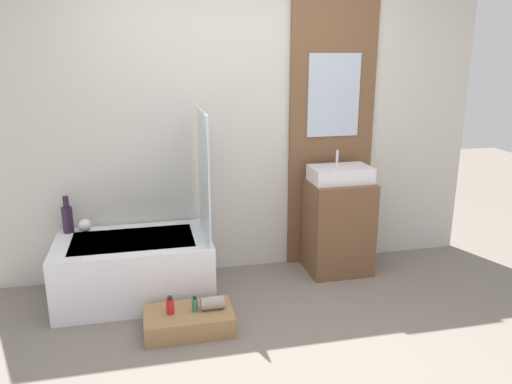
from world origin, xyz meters
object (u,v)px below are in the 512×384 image
bathtub (135,268)px  vase_round_light (85,225)px  sink (340,174)px  wooden_step_bench (189,321)px  bottle_soap_secondary (195,304)px  bottle_soap_primary (170,306)px  vase_tall_dark (67,218)px

bathtub → vase_round_light: (-0.37, 0.26, 0.29)m
sink → wooden_step_bench: bearing=-152.5°
sink → bathtub: bearing=-176.1°
vase_round_light → bottle_soap_secondary: bearing=-47.9°
vase_round_light → bottle_soap_secondary: size_ratio=0.95×
wooden_step_bench → sink: bearing=27.5°
wooden_step_bench → vase_round_light: size_ratio=5.97×
bathtub → wooden_step_bench: size_ratio=1.93×
bottle_soap_primary → bottle_soap_secondary: bottle_soap_primary is taller
bathtub → vase_round_light: 0.54m
vase_round_light → bottle_soap_primary: 1.10m
bottle_soap_secondary → bathtub: bearing=124.0°
vase_tall_dark → vase_round_light: bearing=-4.4°
vase_tall_dark → wooden_step_bench: bearing=-45.4°
sink → bottle_soap_secondary: (-1.32, -0.71, -0.68)m
bottle_soap_primary → sink: bearing=25.6°
bathtub → wooden_step_bench: bathtub is taller
vase_tall_dark → bottle_soap_secondary: 1.31m
wooden_step_bench → bottle_soap_secondary: bearing=0.0°
bathtub → vase_tall_dark: size_ratio=3.94×
wooden_step_bench → bottle_soap_primary: bearing=180.0°
vase_tall_dark → bottle_soap_secondary: (0.89, -0.86, -0.41)m
bathtub → vase_round_light: bearing=145.0°
vase_round_light → vase_tall_dark: bearing=175.6°
wooden_step_bench → vase_tall_dark: 1.32m
wooden_step_bench → bottle_soap_secondary: size_ratio=5.64×
vase_round_light → sink: bearing=-3.9°
bathtub → bottle_soap_secondary: (0.40, -0.59, -0.05)m
vase_tall_dark → vase_round_light: vase_tall_dark is taller
sink → bottle_soap_secondary: bearing=-151.7°
wooden_step_bench → vase_tall_dark: bearing=134.6°
vase_round_light → bottle_soap_primary: vase_round_light is taller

